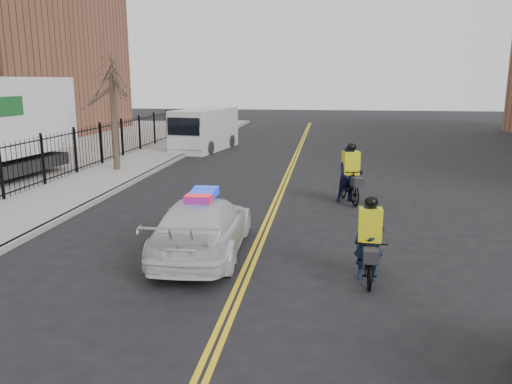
{
  "coord_description": "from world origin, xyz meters",
  "views": [
    {
      "loc": [
        1.61,
        -10.85,
        4.03
      ],
      "look_at": [
        -0.09,
        1.18,
        1.3
      ],
      "focal_mm": 35.0,
      "sensor_mm": 36.0,
      "label": 1
    }
  ],
  "objects_px": {
    "cyclist_near": "(369,251)",
    "cyclist_far": "(350,179)",
    "police_cruiser": "(203,226)",
    "cargo_van": "(204,130)"
  },
  "relations": [
    {
      "from": "cargo_van",
      "to": "cyclist_far",
      "type": "relative_size",
      "value": 2.86
    },
    {
      "from": "cyclist_near",
      "to": "police_cruiser",
      "type": "bearing_deg",
      "value": 165.09
    },
    {
      "from": "cyclist_near",
      "to": "cyclist_far",
      "type": "relative_size",
      "value": 0.87
    },
    {
      "from": "police_cruiser",
      "to": "cyclist_near",
      "type": "distance_m",
      "value": 3.89
    },
    {
      "from": "police_cruiser",
      "to": "cyclist_near",
      "type": "xyz_separation_m",
      "value": [
        3.74,
        -1.07,
        -0.07
      ]
    },
    {
      "from": "cyclist_near",
      "to": "cyclist_far",
      "type": "distance_m",
      "value": 6.72
    },
    {
      "from": "cargo_van",
      "to": "cyclist_far",
      "type": "bearing_deg",
      "value": -46.46
    },
    {
      "from": "police_cruiser",
      "to": "cargo_van",
      "type": "distance_m",
      "value": 18.19
    },
    {
      "from": "police_cruiser",
      "to": "cyclist_near",
      "type": "relative_size",
      "value": 2.6
    },
    {
      "from": "cargo_van",
      "to": "cyclist_far",
      "type": "height_order",
      "value": "cargo_van"
    }
  ]
}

